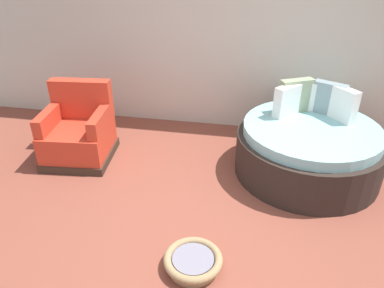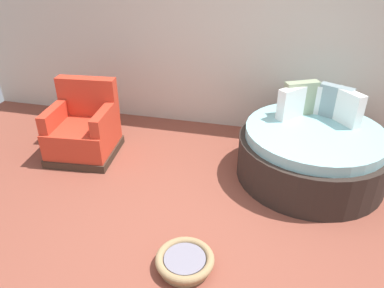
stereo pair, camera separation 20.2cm
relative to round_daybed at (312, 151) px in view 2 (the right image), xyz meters
name	(u,v)px [view 2 (the right image)]	position (x,y,z in m)	size (l,w,h in m)	color
ground_plane	(199,237)	(-1.03, -1.33, -0.34)	(8.00, 8.00, 0.02)	brown
back_wall	(241,29)	(-1.03, 1.13, 1.09)	(8.00, 0.12, 2.83)	beige
round_daybed	(312,151)	(0.00, 0.00, 0.00)	(1.68, 1.68, 1.02)	#2D231E
red_armchair	(84,130)	(-2.81, -0.16, 0.00)	(0.87, 0.87, 0.94)	#38281E
pet_basket	(185,261)	(-1.07, -1.72, -0.25)	(0.51, 0.51, 0.13)	#9E7F56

